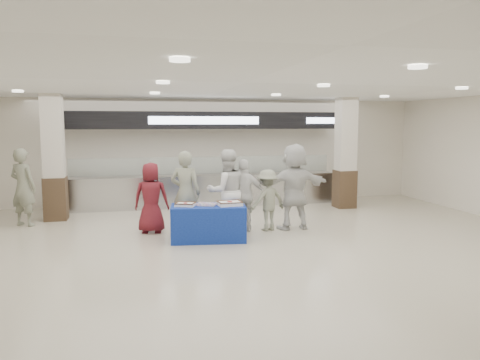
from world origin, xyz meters
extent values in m
plane|color=beige|center=(0.00, 0.00, 0.00)|extent=(14.00, 14.00, 0.00)
cube|color=#B4B5BB|center=(0.00, 5.40, 0.45)|extent=(8.00, 0.80, 0.90)
cube|color=#B4B5BB|center=(0.00, 5.40, 0.92)|extent=(8.00, 0.85, 0.04)
cube|color=white|center=(0.00, 5.10, 1.25)|extent=(7.60, 0.02, 0.50)
cube|color=black|center=(0.00, 5.40, 2.55)|extent=(8.40, 0.70, 0.50)
cube|color=silver|center=(0.00, 5.04, 2.55)|extent=(3.20, 0.03, 0.22)
cube|color=silver|center=(3.80, 5.04, 2.55)|extent=(1.40, 0.03, 0.18)
cube|color=#382719|center=(-4.00, 4.20, 0.55)|extent=(0.55, 0.55, 1.10)
cube|color=beige|center=(-4.00, 4.20, 2.15)|extent=(0.50, 0.50, 2.10)
cube|color=#382719|center=(4.00, 4.20, 0.55)|extent=(0.55, 0.55, 1.10)
cube|color=beige|center=(4.00, 4.20, 2.15)|extent=(0.50, 0.50, 2.10)
cube|color=navy|center=(-0.53, 1.21, 0.38)|extent=(1.64, 0.97, 0.75)
cube|color=white|center=(-1.00, 1.23, 0.78)|extent=(0.48, 0.44, 0.06)
cube|color=#4C2915|center=(-1.00, 1.23, 0.82)|extent=(0.48, 0.44, 0.02)
cylinder|color=#A4171D|center=(-1.00, 1.23, 0.82)|extent=(0.11, 0.11, 0.01)
cube|color=white|center=(-0.09, 1.11, 0.79)|extent=(0.51, 0.41, 0.08)
cube|color=#4C2915|center=(-0.09, 1.11, 0.84)|extent=(0.51, 0.41, 0.02)
cylinder|color=#A4171D|center=(-0.09, 1.11, 0.83)|extent=(0.11, 0.11, 0.01)
cube|color=#ABABB0|center=(-0.56, 1.19, 0.76)|extent=(0.43, 0.39, 0.01)
imported|color=maroon|center=(-1.67, 2.20, 0.80)|extent=(0.87, 0.65, 1.60)
imported|color=gray|center=(-0.93, 1.85, 0.94)|extent=(0.81, 0.69, 1.87)
imported|color=white|center=(0.00, 1.85, 0.94)|extent=(0.99, 0.81, 1.89)
imported|color=white|center=(0.42, 1.88, 0.83)|extent=(1.04, 0.64, 1.66)
imported|color=gray|center=(0.96, 1.85, 0.70)|extent=(1.03, 0.79, 1.41)
imported|color=silver|center=(1.59, 1.85, 1.00)|extent=(1.92, 0.80, 2.00)
imported|color=gray|center=(-4.64, 3.62, 0.94)|extent=(0.82, 0.74, 1.88)
camera|label=1|loc=(-2.04, -8.38, 2.46)|focal=35.00mm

